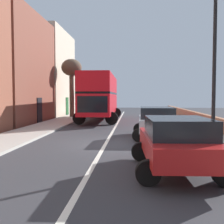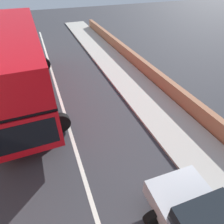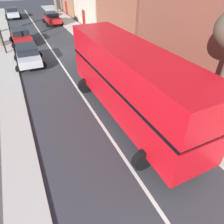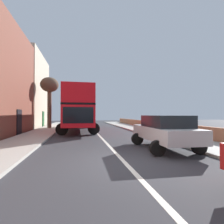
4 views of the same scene
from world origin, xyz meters
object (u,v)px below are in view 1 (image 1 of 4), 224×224
(parked_car_silver_right_2, at_px, (157,121))
(lamppost_right, at_px, (215,53))
(parked_car_red_right_0, at_px, (177,141))
(street_tree_left_0, at_px, (72,71))
(double_decker_bus, at_px, (100,95))

(parked_car_silver_right_2, height_order, lamppost_right, lamppost_right)
(parked_car_red_right_0, xyz_separation_m, parked_car_silver_right_2, (-0.00, 6.49, 0.02))
(parked_car_silver_right_2, xyz_separation_m, street_tree_left_0, (-7.49, 13.25, 3.90))
(double_decker_bus, relative_size, parked_car_red_right_0, 2.54)
(parked_car_red_right_0, xyz_separation_m, lamppost_right, (1.80, 2.72, 2.90))
(double_decker_bus, relative_size, street_tree_left_0, 1.82)
(parked_car_red_right_0, height_order, street_tree_left_0, street_tree_left_0)
(double_decker_bus, bearing_deg, parked_car_red_right_0, -75.96)
(parked_car_silver_right_2, xyz_separation_m, lamppost_right, (1.80, -3.77, 2.87))
(double_decker_bus, xyz_separation_m, lamppost_right, (6.00, -14.08, 1.45))
(double_decker_bus, xyz_separation_m, street_tree_left_0, (-3.29, 2.94, 2.48))
(double_decker_bus, bearing_deg, parked_car_silver_right_2, -67.85)
(parked_car_silver_right_2, relative_size, street_tree_left_0, 0.74)
(double_decker_bus, bearing_deg, street_tree_left_0, 138.24)
(double_decker_bus, distance_m, parked_car_red_right_0, 17.38)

